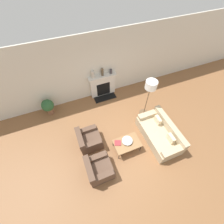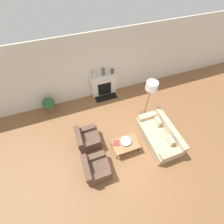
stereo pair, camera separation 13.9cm
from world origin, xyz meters
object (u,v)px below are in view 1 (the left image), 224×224
object	(u,v)px
book	(118,143)
mantel_vase_center_right	(111,71)
mantel_vase_center_left	(102,72)
mantel_vase_left	(93,75)
potted_plant	(48,106)
armchair_far	(89,140)
bowl	(127,141)
armchair_near	(98,169)
fireplace	(103,86)
couch	(160,134)
coffee_table	(127,143)
floor_lamp	(150,88)

from	to	relation	value
book	mantel_vase_center_right	world-z (taller)	mantel_vase_center_right
mantel_vase_center_right	mantel_vase_center_left	bearing A→B (deg)	180.00
mantel_vase_left	potted_plant	xyz separation A→B (m)	(-2.11, -0.25, -0.82)
armchair_far	bowl	world-z (taller)	armchair_far
armchair_far	bowl	distance (m)	1.39
bowl	mantel_vase_center_left	xyz separation A→B (m)	(0.15, 2.92, 0.83)
armchair_far	potted_plant	bearing A→B (deg)	29.21
armchair_near	potted_plant	distance (m)	3.36
fireplace	mantel_vase_center_right	bearing A→B (deg)	2.04
couch	mantel_vase_left	size ratio (longest dim) A/B	5.77
mantel_vase_center_right	potted_plant	bearing A→B (deg)	-175.08
couch	coffee_table	xyz separation A→B (m)	(-1.34, 0.06, 0.08)
armchair_near	armchair_far	bearing A→B (deg)	0.00
mantel_vase_center_right	potted_plant	distance (m)	3.03
mantel_vase_center_left	mantel_vase_center_right	size ratio (longest dim) A/B	1.74
fireplace	coffee_table	bearing A→B (deg)	-92.90
armchair_near	potted_plant	size ratio (longest dim) A/B	1.09
armchair_near	mantel_vase_left	distance (m)	3.67
fireplace	mantel_vase_left	distance (m)	0.83
armchair_near	book	world-z (taller)	armchair_near
couch	mantel_vase_left	bearing A→B (deg)	-152.45
potted_plant	mantel_vase_center_left	bearing A→B (deg)	5.67
book	mantel_vase_left	world-z (taller)	mantel_vase_left
mantel_vase_center_left	mantel_vase_left	bearing A→B (deg)	-180.00
armchair_far	floor_lamp	xyz separation A→B (m)	(2.61, 0.53, 1.20)
fireplace	floor_lamp	distance (m)	2.36
couch	potted_plant	size ratio (longest dim) A/B	2.49
fireplace	armchair_near	world-z (taller)	fireplace
armchair_far	potted_plant	size ratio (longest dim) A/B	1.09
fireplace	couch	distance (m)	3.25
fireplace	book	bearing A→B (deg)	-99.21
armchair_far	mantel_vase_left	size ratio (longest dim) A/B	2.52
coffee_table	mantel_vase_center_left	world-z (taller)	mantel_vase_center_left
couch	mantel_vase_center_left	distance (m)	3.39
bowl	mantel_vase_left	bearing A→B (deg)	95.23
book	mantel_vase_left	xyz separation A→B (m)	(0.06, 2.85, 0.85)
coffee_table	floor_lamp	size ratio (longest dim) A/B	0.52
book	floor_lamp	size ratio (longest dim) A/B	0.16
fireplace	floor_lamp	world-z (taller)	floor_lamp
bowl	floor_lamp	xyz separation A→B (m)	(1.38, 1.14, 1.05)
armchair_near	armchair_far	size ratio (longest dim) A/B	1.00
coffee_table	bowl	bearing A→B (deg)	69.08
armchair_far	potted_plant	xyz separation A→B (m)	(-1.14, 2.05, 0.16)
mantel_vase_left	mantel_vase_center_right	size ratio (longest dim) A/B	1.64
mantel_vase_center_right	bowl	bearing A→B (deg)	-100.53
couch	armchair_near	world-z (taller)	couch
bowl	mantel_vase_center_left	size ratio (longest dim) A/B	1.09
coffee_table	floor_lamp	xyz separation A→B (m)	(1.40, 1.20, 1.13)
armchair_far	book	world-z (taller)	armchair_far
fireplace	floor_lamp	bearing A→B (deg)	-54.61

